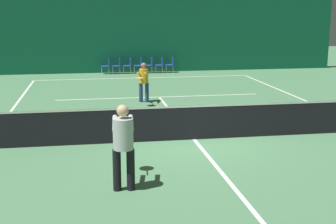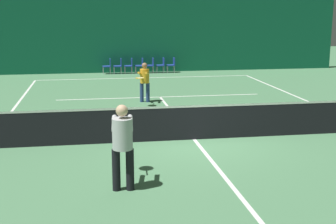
% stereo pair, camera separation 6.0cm
% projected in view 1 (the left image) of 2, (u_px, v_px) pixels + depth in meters
% --- Properties ---
extents(ground_plane, '(60.00, 60.00, 0.00)m').
position_uv_depth(ground_plane, '(194.00, 139.00, 12.76)').
color(ground_plane, '#4C7F56').
extents(backdrop_curtain, '(23.00, 0.12, 4.16)m').
position_uv_depth(backdrop_curtain, '(138.00, 35.00, 26.07)').
color(backdrop_curtain, '#0F5138').
rests_on(backdrop_curtain, ground).
extents(court_line_baseline_far, '(11.00, 0.10, 0.00)m').
position_uv_depth(court_line_baseline_far, '(143.00, 78.00, 24.22)').
color(court_line_baseline_far, white).
rests_on(court_line_baseline_far, ground).
extents(court_line_service_far, '(8.25, 0.10, 0.00)m').
position_uv_depth(court_line_service_far, '(159.00, 97.00, 18.92)').
color(court_line_service_far, white).
rests_on(court_line_service_far, ground).
extents(court_line_centre, '(0.10, 12.80, 0.00)m').
position_uv_depth(court_line_centre, '(194.00, 139.00, 12.76)').
color(court_line_centre, white).
rests_on(court_line_centre, ground).
extents(tennis_net, '(12.00, 0.10, 1.07)m').
position_uv_depth(tennis_net, '(194.00, 121.00, 12.65)').
color(tennis_net, black).
rests_on(tennis_net, ground).
extents(player_near, '(0.47, 1.39, 1.71)m').
position_uv_depth(player_near, '(123.00, 141.00, 9.02)').
color(player_near, black).
rests_on(player_near, ground).
extents(player_far, '(0.69, 1.32, 1.50)m').
position_uv_depth(player_far, '(144.00, 79.00, 17.69)').
color(player_far, navy).
rests_on(player_far, ground).
extents(courtside_chair_0, '(0.44, 0.44, 0.84)m').
position_uv_depth(courtside_chair_0, '(107.00, 65.00, 25.58)').
color(courtside_chair_0, '#99999E').
rests_on(courtside_chair_0, ground).
extents(courtside_chair_1, '(0.44, 0.44, 0.84)m').
position_uv_depth(courtside_chair_1, '(117.00, 65.00, 25.68)').
color(courtside_chair_1, '#99999E').
rests_on(courtside_chair_1, ground).
extents(courtside_chair_2, '(0.44, 0.44, 0.84)m').
position_uv_depth(courtside_chair_2, '(128.00, 65.00, 25.78)').
color(courtside_chair_2, '#99999E').
rests_on(courtside_chair_2, ground).
extents(courtside_chair_3, '(0.44, 0.44, 0.84)m').
position_uv_depth(courtside_chair_3, '(139.00, 64.00, 25.88)').
color(courtside_chair_3, '#99999E').
rests_on(courtside_chair_3, ground).
extents(courtside_chair_4, '(0.44, 0.44, 0.84)m').
position_uv_depth(courtside_chair_4, '(149.00, 64.00, 25.97)').
color(courtside_chair_4, '#99999E').
rests_on(courtside_chair_4, ground).
extents(courtside_chair_5, '(0.44, 0.44, 0.84)m').
position_uv_depth(courtside_chair_5, '(160.00, 64.00, 26.07)').
color(courtside_chair_5, '#99999E').
rests_on(courtside_chair_5, ground).
extents(courtside_chair_6, '(0.44, 0.44, 0.84)m').
position_uv_depth(courtside_chair_6, '(170.00, 64.00, 26.17)').
color(courtside_chair_6, '#99999E').
rests_on(courtside_chair_6, ground).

